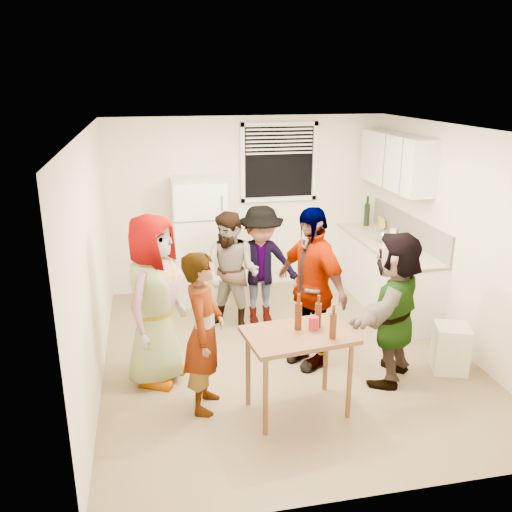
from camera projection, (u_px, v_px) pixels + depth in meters
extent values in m
cube|color=white|center=(200.00, 241.00, 7.48)|extent=(0.70, 0.70, 1.70)
cube|color=white|center=(385.00, 275.00, 7.40)|extent=(0.60, 2.20, 0.86)
cube|color=beige|center=(387.00, 243.00, 7.26)|extent=(0.64, 2.22, 0.04)
cube|color=#B4AEA4|center=(408.00, 228.00, 7.25)|extent=(0.03, 2.20, 0.36)
cube|color=white|center=(396.00, 161.00, 7.14)|extent=(0.34, 1.60, 0.70)
cylinder|color=white|center=(393.00, 247.00, 7.05)|extent=(0.11, 0.11, 0.24)
cylinder|color=black|center=(366.00, 226.00, 8.06)|extent=(0.08, 0.08, 0.33)
cylinder|color=#47230C|center=(396.00, 252.00, 6.81)|extent=(0.06, 0.06, 0.23)
cylinder|color=#2228CE|center=(407.00, 261.00, 6.51)|extent=(0.09, 0.09, 0.11)
cube|color=#F2D94D|center=(382.00, 223.00, 7.92)|extent=(0.02, 0.19, 0.16)
cube|color=silver|center=(450.00, 349.00, 5.76)|extent=(0.44, 0.44, 0.51)
cylinder|color=#47230C|center=(298.00, 329.00, 4.94)|extent=(0.07, 0.07, 0.25)
cylinder|color=#B81C35|center=(313.00, 329.00, 4.94)|extent=(0.09, 0.09, 0.12)
imported|color=gray|center=(159.00, 378.00, 5.66)|extent=(1.96, 1.63, 0.56)
imported|color=#141933|center=(206.00, 406.00, 5.19)|extent=(1.64, 0.98, 0.37)
imported|color=brown|center=(232.00, 329.00, 6.76)|extent=(1.44, 1.65, 0.57)
imported|color=#3D3E42|center=(261.00, 321.00, 7.00)|extent=(1.00, 1.53, 0.57)
imported|color=black|center=(308.00, 362.00, 5.99)|extent=(2.03, 1.65, 0.43)
imported|color=#F3865A|center=(389.00, 377.00, 5.68)|extent=(2.17, 2.16, 0.47)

